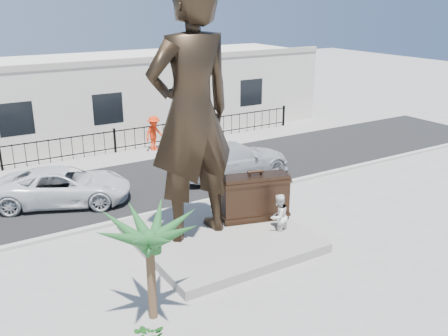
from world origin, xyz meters
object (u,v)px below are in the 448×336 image
object	(u,v)px
suitcase	(255,197)
car_white	(64,186)
statue	(191,114)
tourist	(279,216)

from	to	relation	value
suitcase	car_white	world-z (taller)	suitcase
statue	tourist	world-z (taller)	statue
statue	car_white	size ratio (longest dim) A/B	1.57
statue	suitcase	xyz separation A→B (m)	(2.33, -0.15, -3.19)
tourist	suitcase	bearing A→B (deg)	-95.79
tourist	car_white	size ratio (longest dim) A/B	0.30
car_white	suitcase	bearing A→B (deg)	-114.02
tourist	car_white	xyz separation A→B (m)	(-5.29, 6.74, -0.06)
statue	suitcase	size ratio (longest dim) A/B	3.48
suitcase	statue	bearing A→B (deg)	-167.76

